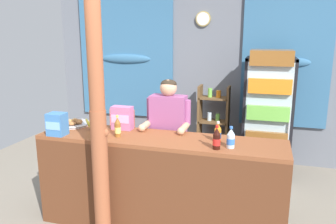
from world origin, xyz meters
name	(u,v)px	position (x,y,z in m)	size (l,w,h in m)	color
ground_plane	(170,196)	(0.00, 1.05, 0.00)	(6.82, 6.82, 0.00)	gray
back_wall_curtained	(196,70)	(-0.01, 2.67, 1.46)	(4.89, 0.22, 2.82)	slate
stall_counter	(156,178)	(0.09, 0.26, 0.60)	(2.54, 0.58, 1.00)	brown
timber_post	(98,116)	(-0.37, -0.05, 1.29)	(0.18, 0.15, 2.69)	#995133
drink_fridge	(268,108)	(1.15, 2.13, 1.00)	(0.68, 0.68, 1.82)	black
bottle_shelf_rack	(213,124)	(0.35, 2.34, 0.66)	(0.48, 0.28, 1.25)	brown
plastic_lawn_chair	(119,134)	(-1.08, 1.91, 0.49)	(0.44, 0.44, 0.86)	#E5563D
shopkeeper	(168,129)	(0.06, 0.80, 0.97)	(0.52, 0.42, 1.54)	#28282D
soda_bottle_lime_soda	(96,125)	(-0.55, 0.23, 1.12)	(0.09, 0.09, 0.30)	#75C64C
soda_bottle_orange_soda	(218,133)	(0.67, 0.41, 1.08)	(0.07, 0.07, 0.21)	orange
soda_bottle_iced_tea	(118,128)	(-0.34, 0.28, 1.09)	(0.06, 0.06, 0.23)	brown
soda_bottle_water	(231,139)	(0.82, 0.26, 1.08)	(0.08, 0.08, 0.21)	silver
soda_bottle_cola	(217,139)	(0.70, 0.19, 1.09)	(0.07, 0.07, 0.23)	black
snack_box_wafer	(122,118)	(-0.40, 0.55, 1.13)	(0.23, 0.12, 0.26)	#B76699
snack_box_biscuit	(57,124)	(-0.96, 0.16, 1.12)	(0.18, 0.15, 0.24)	#3D75B7
pastry_tray	(72,123)	(-1.03, 0.54, 1.02)	(0.41, 0.41, 0.07)	#BCBCC1
banana_bunch	(96,125)	(-0.66, 0.42, 1.06)	(0.27, 0.05, 0.16)	#DBCC42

